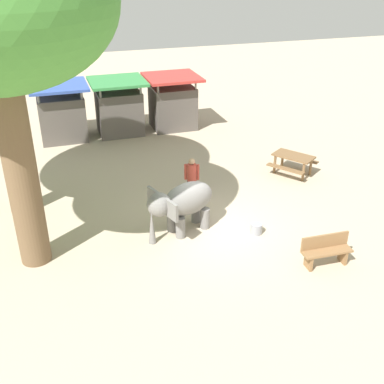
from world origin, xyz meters
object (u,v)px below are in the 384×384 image
(picnic_table_near, at_px, (293,160))
(market_stall_blue, at_px, (62,115))
(market_stall_red, at_px, (173,105))
(elephant, at_px, (182,203))
(market_stall_green, at_px, (119,110))
(feed_bucket, at_px, (256,229))
(wooden_bench, at_px, (326,249))
(person_handler, at_px, (192,177))

(picnic_table_near, height_order, market_stall_blue, market_stall_blue)
(market_stall_red, bearing_deg, elephant, -104.39)
(picnic_table_near, relative_size, market_stall_blue, 0.82)
(market_stall_green, distance_m, feed_bucket, 10.48)
(picnic_table_near, bearing_deg, market_stall_green, 4.58)
(wooden_bench, relative_size, market_stall_green, 0.56)
(market_stall_blue, bearing_deg, wooden_bench, -63.70)
(picnic_table_near, xyz_separation_m, market_stall_green, (-5.48, 6.68, 0.55))
(market_stall_red, bearing_deg, market_stall_green, 180.00)
(market_stall_blue, xyz_separation_m, market_stall_red, (5.20, 0.00, 0.00))
(picnic_table_near, xyz_separation_m, market_stall_red, (-2.88, 6.68, 0.55))
(wooden_bench, height_order, picnic_table_near, wooden_bench)
(person_handler, distance_m, market_stall_red, 7.78)
(person_handler, distance_m, market_stall_blue, 8.47)
(market_stall_blue, xyz_separation_m, feed_bucket, (4.92, -10.17, -0.98))
(picnic_table_near, bearing_deg, market_stall_red, -11.46)
(person_handler, height_order, feed_bucket, person_handler)
(elephant, relative_size, market_stall_red, 0.91)
(market_stall_green, relative_size, market_stall_red, 1.00)
(elephant, height_order, picnic_table_near, elephant)
(wooden_bench, distance_m, market_stall_blue, 13.62)
(elephant, height_order, market_stall_red, market_stall_red)
(person_handler, height_order, market_stall_blue, market_stall_blue)
(feed_bucket, bearing_deg, market_stall_green, 102.88)
(elephant, xyz_separation_m, picnic_table_near, (5.29, 2.69, -0.42))
(wooden_bench, xyz_separation_m, market_stall_blue, (-6.03, 12.20, 0.67))
(person_handler, xyz_separation_m, market_stall_red, (1.52, 7.63, 0.19))
(market_stall_green, height_order, market_stall_red, same)
(wooden_bench, height_order, market_stall_blue, market_stall_blue)
(elephant, height_order, feed_bucket, elephant)
(person_handler, height_order, wooden_bench, person_handler)
(market_stall_blue, bearing_deg, picnic_table_near, -39.59)
(market_stall_blue, distance_m, market_stall_red, 5.20)
(market_stall_green, xyz_separation_m, feed_bucket, (2.32, -10.17, -0.98))
(elephant, distance_m, market_stall_red, 9.68)
(person_handler, distance_m, market_stall_green, 7.70)
(person_handler, bearing_deg, market_stall_blue, -132.79)
(person_handler, height_order, market_stall_red, market_stall_red)
(market_stall_green, bearing_deg, elephant, -88.81)
(picnic_table_near, distance_m, market_stall_red, 7.30)
(picnic_table_near, distance_m, market_stall_blue, 10.50)
(market_stall_blue, bearing_deg, elephant, -73.40)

